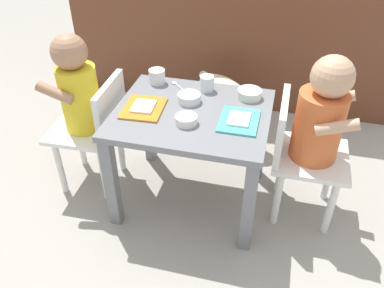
{
  "coord_description": "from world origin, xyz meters",
  "views": [
    {
      "loc": [
        0.31,
        -1.22,
        1.21
      ],
      "look_at": [
        0.0,
        0.0,
        0.28
      ],
      "focal_mm": 36.59,
      "sensor_mm": 36.0,
      "label": 1
    }
  ],
  "objects_px": {
    "food_tray_right": "(239,120)",
    "water_cup_right": "(157,77)",
    "seated_child_left": "(82,98)",
    "food_tray_left": "(144,108)",
    "cereal_bowl_left_side": "(249,93)",
    "veggie_bowl_far": "(189,98)",
    "seated_child_right": "(316,123)",
    "spoon_by_left_tray": "(177,85)",
    "water_cup_left": "(207,84)",
    "dining_table": "(192,129)",
    "dog": "(228,96)",
    "veggie_bowl_near": "(186,119)"
  },
  "relations": [
    {
      "from": "veggie_bowl_far",
      "to": "food_tray_left",
      "type": "bearing_deg",
      "value": -148.08
    },
    {
      "from": "dining_table",
      "to": "water_cup_left",
      "type": "distance_m",
      "value": 0.21
    },
    {
      "from": "food_tray_left",
      "to": "water_cup_left",
      "type": "height_order",
      "value": "water_cup_left"
    },
    {
      "from": "water_cup_right",
      "to": "veggie_bowl_far",
      "type": "bearing_deg",
      "value": -35.46
    },
    {
      "from": "food_tray_right",
      "to": "cereal_bowl_left_side",
      "type": "xyz_separation_m",
      "value": [
        0.01,
        0.18,
        0.01
      ]
    },
    {
      "from": "water_cup_right",
      "to": "veggie_bowl_far",
      "type": "xyz_separation_m",
      "value": [
        0.17,
        -0.12,
        -0.01
      ]
    },
    {
      "from": "food_tray_left",
      "to": "spoon_by_left_tray",
      "type": "height_order",
      "value": "food_tray_left"
    },
    {
      "from": "water_cup_right",
      "to": "spoon_by_left_tray",
      "type": "bearing_deg",
      "value": -4.1
    },
    {
      "from": "food_tray_left",
      "to": "cereal_bowl_left_side",
      "type": "xyz_separation_m",
      "value": [
        0.38,
        0.18,
        0.01
      ]
    },
    {
      "from": "food_tray_right",
      "to": "veggie_bowl_near",
      "type": "height_order",
      "value": "veggie_bowl_near"
    },
    {
      "from": "spoon_by_left_tray",
      "to": "veggie_bowl_far",
      "type": "bearing_deg",
      "value": -54.69
    },
    {
      "from": "food_tray_left",
      "to": "water_cup_left",
      "type": "distance_m",
      "value": 0.29
    },
    {
      "from": "water_cup_left",
      "to": "veggie_bowl_near",
      "type": "height_order",
      "value": "water_cup_left"
    },
    {
      "from": "dining_table",
      "to": "food_tray_left",
      "type": "relative_size",
      "value": 3.15
    },
    {
      "from": "seated_child_right",
      "to": "cereal_bowl_left_side",
      "type": "bearing_deg",
      "value": 154.67
    },
    {
      "from": "veggie_bowl_near",
      "to": "seated_child_left",
      "type": "bearing_deg",
      "value": 169.67
    },
    {
      "from": "food_tray_right",
      "to": "seated_child_right",
      "type": "bearing_deg",
      "value": 12.84
    },
    {
      "from": "food_tray_left",
      "to": "water_cup_right",
      "type": "xyz_separation_m",
      "value": [
        -0.02,
        0.22,
        0.02
      ]
    },
    {
      "from": "cereal_bowl_left_side",
      "to": "spoon_by_left_tray",
      "type": "xyz_separation_m",
      "value": [
        -0.31,
        0.03,
        -0.02
      ]
    },
    {
      "from": "veggie_bowl_near",
      "to": "water_cup_left",
      "type": "bearing_deg",
      "value": 85.89
    },
    {
      "from": "dining_table",
      "to": "food_tray_right",
      "type": "relative_size",
      "value": 3.34
    },
    {
      "from": "seated_child_left",
      "to": "veggie_bowl_near",
      "type": "height_order",
      "value": "seated_child_left"
    },
    {
      "from": "food_tray_left",
      "to": "food_tray_right",
      "type": "relative_size",
      "value": 1.06
    },
    {
      "from": "seated_child_left",
      "to": "food_tray_right",
      "type": "xyz_separation_m",
      "value": [
        0.63,
        -0.03,
        0.01
      ]
    },
    {
      "from": "seated_child_right",
      "to": "food_tray_left",
      "type": "bearing_deg",
      "value": -174.43
    },
    {
      "from": "seated_child_left",
      "to": "dog",
      "type": "xyz_separation_m",
      "value": [
        0.5,
        0.55,
        -0.22
      ]
    },
    {
      "from": "seated_child_left",
      "to": "water_cup_right",
      "type": "xyz_separation_m",
      "value": [
        0.25,
        0.19,
        0.03
      ]
    },
    {
      "from": "seated_child_left",
      "to": "food_tray_left",
      "type": "xyz_separation_m",
      "value": [
        0.27,
        -0.03,
        0.01
      ]
    },
    {
      "from": "seated_child_left",
      "to": "spoon_by_left_tray",
      "type": "bearing_deg",
      "value": 28.3
    },
    {
      "from": "water_cup_left",
      "to": "dog",
      "type": "bearing_deg",
      "value": 84.71
    },
    {
      "from": "food_tray_right",
      "to": "water_cup_right",
      "type": "distance_m",
      "value": 0.44
    },
    {
      "from": "water_cup_left",
      "to": "water_cup_right",
      "type": "xyz_separation_m",
      "value": [
        -0.22,
        0.01,
        -0.0
      ]
    },
    {
      "from": "seated_child_left",
      "to": "veggie_bowl_near",
      "type": "distance_m",
      "value": 0.46
    },
    {
      "from": "water_cup_left",
      "to": "veggie_bowl_far",
      "type": "xyz_separation_m",
      "value": [
        -0.05,
        -0.11,
        -0.01
      ]
    },
    {
      "from": "cereal_bowl_left_side",
      "to": "veggie_bowl_near",
      "type": "xyz_separation_m",
      "value": [
        -0.2,
        -0.24,
        -0.0
      ]
    },
    {
      "from": "seated_child_right",
      "to": "cereal_bowl_left_side",
      "type": "distance_m",
      "value": 0.29
    },
    {
      "from": "food_tray_left",
      "to": "veggie_bowl_far",
      "type": "height_order",
      "value": "veggie_bowl_far"
    },
    {
      "from": "dog",
      "to": "veggie_bowl_near",
      "type": "bearing_deg",
      "value": -94.8
    },
    {
      "from": "spoon_by_left_tray",
      "to": "water_cup_right",
      "type": "bearing_deg",
      "value": 175.9
    },
    {
      "from": "dog",
      "to": "veggie_bowl_near",
      "type": "distance_m",
      "value": 0.68
    },
    {
      "from": "seated_child_left",
      "to": "water_cup_left",
      "type": "bearing_deg",
      "value": 20.75
    },
    {
      "from": "food_tray_right",
      "to": "water_cup_right",
      "type": "bearing_deg",
      "value": 150.38
    },
    {
      "from": "dining_table",
      "to": "spoon_by_left_tray",
      "type": "relative_size",
      "value": 7.32
    },
    {
      "from": "cereal_bowl_left_side",
      "to": "water_cup_right",
      "type": "bearing_deg",
      "value": 175.33
    },
    {
      "from": "food_tray_right",
      "to": "spoon_by_left_tray",
      "type": "height_order",
      "value": "food_tray_right"
    },
    {
      "from": "food_tray_right",
      "to": "water_cup_left",
      "type": "bearing_deg",
      "value": 128.78
    },
    {
      "from": "seated_child_left",
      "to": "food_tray_left",
      "type": "relative_size",
      "value": 3.74
    },
    {
      "from": "cereal_bowl_left_side",
      "to": "spoon_by_left_tray",
      "type": "bearing_deg",
      "value": 175.17
    },
    {
      "from": "food_tray_left",
      "to": "cereal_bowl_left_side",
      "type": "height_order",
      "value": "cereal_bowl_left_side"
    },
    {
      "from": "food_tray_right",
      "to": "water_cup_left",
      "type": "xyz_separation_m",
      "value": [
        -0.16,
        0.2,
        0.02
      ]
    }
  ]
}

